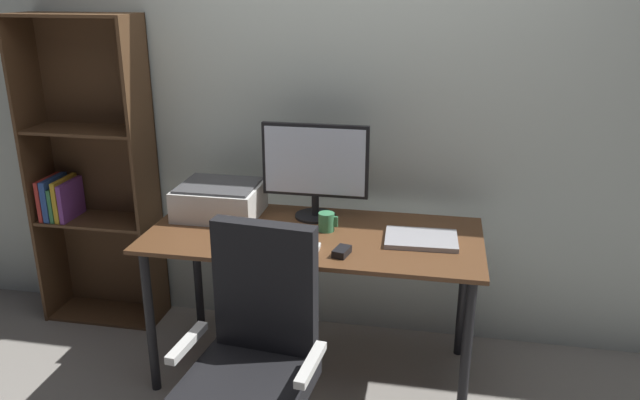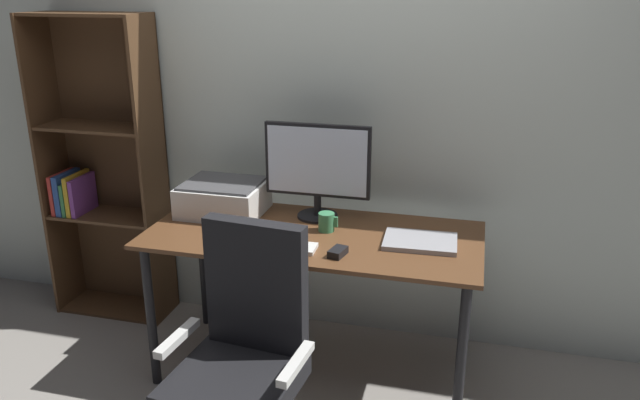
{
  "view_description": "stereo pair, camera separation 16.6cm",
  "coord_description": "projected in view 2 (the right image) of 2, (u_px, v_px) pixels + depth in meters",
  "views": [
    {
      "loc": [
        0.54,
        -2.6,
        1.84
      ],
      "look_at": [
        0.02,
        0.04,
        0.89
      ],
      "focal_mm": 34.87,
      "sensor_mm": 36.0,
      "label": 1
    },
    {
      "loc": [
        0.7,
        -2.56,
        1.84
      ],
      "look_at": [
        0.02,
        0.04,
        0.89
      ],
      "focal_mm": 34.87,
      "sensor_mm": 36.0,
      "label": 2
    }
  ],
  "objects": [
    {
      "name": "ground_plane",
      "position": [
        314.0,
        369.0,
        3.12
      ],
      "size": [
        12.0,
        12.0,
        0.0
      ],
      "primitive_type": "plane",
      "color": "gray"
    },
    {
      "name": "back_wall",
      "position": [
        339.0,
        94.0,
        3.16
      ],
      "size": [
        6.4,
        0.1,
        2.6
      ],
      "primitive_type": "cube",
      "color": "beige",
      "rests_on": "ground"
    },
    {
      "name": "desk",
      "position": [
        313.0,
        250.0,
        2.9
      ],
      "size": [
        1.54,
        0.7,
        0.74
      ],
      "color": "#56351E",
      "rests_on": "ground"
    },
    {
      "name": "monitor",
      "position": [
        317.0,
        165.0,
        2.98
      ],
      "size": [
        0.52,
        0.2,
        0.47
      ],
      "color": "black",
      "rests_on": "desk"
    },
    {
      "name": "keyboard",
      "position": [
        283.0,
        246.0,
        2.71
      ],
      "size": [
        0.29,
        0.12,
        0.02
      ],
      "primitive_type": "cube",
      "rotation": [
        0.0,
        0.0,
        0.03
      ],
      "color": "silver",
      "rests_on": "desk"
    },
    {
      "name": "mouse",
      "position": [
        338.0,
        252.0,
        2.63
      ],
      "size": [
        0.08,
        0.11,
        0.03
      ],
      "primitive_type": "cube",
      "rotation": [
        0.0,
        0.0,
        -0.23
      ],
      "color": "black",
      "rests_on": "desk"
    },
    {
      "name": "coffee_mug",
      "position": [
        327.0,
        222.0,
        2.88
      ],
      "size": [
        0.09,
        0.08,
        0.09
      ],
      "color": "#387F51",
      "rests_on": "desk"
    },
    {
      "name": "laptop",
      "position": [
        420.0,
        241.0,
        2.75
      ],
      "size": [
        0.33,
        0.24,
        0.02
      ],
      "primitive_type": "cube",
      "rotation": [
        0.0,
        0.0,
        0.04
      ],
      "color": "#99999E",
      "rests_on": "desk"
    },
    {
      "name": "printer",
      "position": [
        223.0,
        198.0,
        3.1
      ],
      "size": [
        0.4,
        0.34,
        0.16
      ],
      "color": "silver",
      "rests_on": "desk"
    },
    {
      "name": "office_chair",
      "position": [
        243.0,
        370.0,
        2.33
      ],
      "size": [
        0.54,
        0.54,
        1.01
      ],
      "rotation": [
        0.0,
        0.0,
        -0.1
      ],
      "color": "silver",
      "rests_on": "ground"
    },
    {
      "name": "bookshelf",
      "position": [
        103.0,
        173.0,
        3.47
      ],
      "size": [
        0.65,
        0.28,
        1.69
      ],
      "color": "#4C331E",
      "rests_on": "ground"
    }
  ]
}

